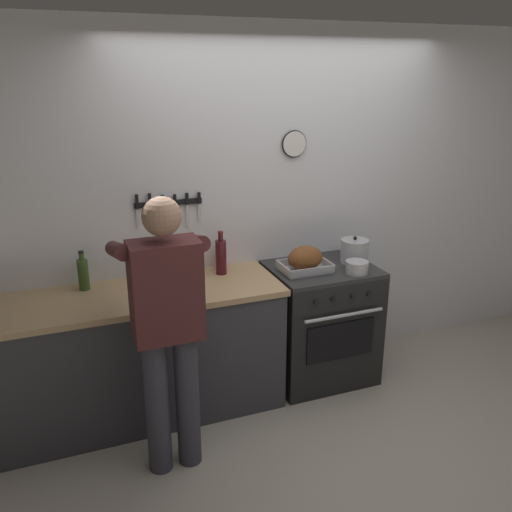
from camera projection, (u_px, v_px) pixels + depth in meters
The scene contains 14 objects.
ground_plane at pixel (360, 461), 3.33m from camera, with size 8.00×8.00×0.00m, color #A89E8E.
wall_back at pixel (276, 206), 4.10m from camera, with size 6.00×0.13×2.60m.
counter_block at pixel (132, 356), 3.65m from camera, with size 2.03×0.65×0.90m.
stove at pixel (320, 322), 4.13m from camera, with size 0.76×0.67×0.90m.
person_cook at pixel (167, 320), 3.02m from camera, with size 0.51×0.63×1.66m.
roasting_pan at pixel (305, 260), 3.88m from camera, with size 0.35×0.26×0.19m.
stock_pot at pixel (354, 251), 4.06m from camera, with size 0.21×0.21×0.20m.
saucepan at pixel (357, 267), 3.85m from camera, with size 0.16×0.16×0.09m.
cutting_board at pixel (164, 293), 3.50m from camera, with size 0.36×0.24×0.02m, color tan.
bottle_olive_oil at pixel (83, 274), 3.54m from camera, with size 0.07×0.07×0.27m.
bottle_hot_sauce at pixel (222, 257), 3.93m from camera, with size 0.05×0.05×0.20m.
bottle_cooking_oil at pixel (196, 263), 3.72m from camera, with size 0.07×0.07×0.27m.
bottle_wine_red at pixel (221, 256), 3.81m from camera, with size 0.08×0.08×0.31m.
bottle_soy_sauce at pixel (150, 270), 3.65m from camera, with size 0.06×0.06×0.23m.
Camera 1 is at (-1.59, -2.32, 2.27)m, focal length 38.06 mm.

